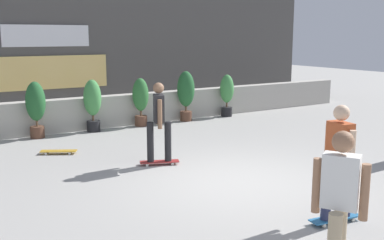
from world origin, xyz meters
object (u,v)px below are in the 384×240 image
(potted_plant_2, at_px, (93,102))
(skater_by_wall_left, at_px, (339,159))
(potted_plant_4, at_px, (186,92))
(potted_plant_5, at_px, (227,93))
(potted_plant_1, at_px, (36,106))
(skateboard_near_camera, at_px, (59,151))
(potted_plant_3, at_px, (141,99))
(skater_far_right, at_px, (339,203))
(skater_far_left, at_px, (159,120))

(potted_plant_2, bearing_deg, skater_by_wall_left, -84.11)
(potted_plant_4, distance_m, potted_plant_5, 1.56)
(potted_plant_1, height_order, potted_plant_4, potted_plant_4)
(skater_by_wall_left, distance_m, skateboard_near_camera, 6.35)
(potted_plant_3, xyz_separation_m, skater_by_wall_left, (-0.64, -7.77, 0.14))
(potted_plant_3, relative_size, potted_plant_5, 1.03)
(skateboard_near_camera, bearing_deg, potted_plant_3, 32.97)
(potted_plant_3, height_order, potted_plant_5, potted_plant_3)
(skater_far_right, bearing_deg, potted_plant_2, 86.49)
(potted_plant_2, distance_m, skater_far_left, 3.87)
(potted_plant_5, distance_m, skater_by_wall_left, 8.62)
(potted_plant_4, xyz_separation_m, potted_plant_5, (1.56, 0.00, -0.13))
(potted_plant_3, height_order, skater_far_right, skater_far_right)
(skater_far_right, bearing_deg, skateboard_near_camera, 97.71)
(potted_plant_3, distance_m, skateboard_near_camera, 3.59)
(potted_plant_3, height_order, skateboard_near_camera, potted_plant_3)
(potted_plant_1, distance_m, potted_plant_5, 6.05)
(skater_far_right, distance_m, skater_far_left, 5.10)
(potted_plant_5, bearing_deg, skateboard_near_camera, -162.44)
(potted_plant_1, relative_size, skateboard_near_camera, 1.84)
(potted_plant_5, distance_m, skater_far_left, 5.94)
(potted_plant_2, xyz_separation_m, potted_plant_4, (2.98, -0.00, 0.07))
(potted_plant_1, xyz_separation_m, potted_plant_3, (2.96, 0.00, -0.04))
(skater_far_right, bearing_deg, potted_plant_1, 96.15)
(potted_plant_5, relative_size, skater_by_wall_left, 0.80)
(potted_plant_2, bearing_deg, skater_far_left, -89.59)
(potted_plant_3, xyz_separation_m, potted_plant_4, (1.53, -0.00, 0.10))
(potted_plant_4, height_order, skater_by_wall_left, skater_by_wall_left)
(skater_far_right, relative_size, skateboard_near_camera, 2.13)
(potted_plant_2, height_order, skateboard_near_camera, potted_plant_2)
(potted_plant_2, distance_m, potted_plant_4, 2.98)
(potted_plant_3, bearing_deg, skater_by_wall_left, -94.75)
(skateboard_near_camera, bearing_deg, potted_plant_5, 17.56)
(potted_plant_1, height_order, potted_plant_2, potted_plant_1)
(potted_plant_2, height_order, potted_plant_3, potted_plant_2)
(potted_plant_4, bearing_deg, potted_plant_1, 180.00)
(potted_plant_2, height_order, skater_far_right, skater_far_right)
(potted_plant_5, height_order, skateboard_near_camera, potted_plant_5)
(potted_plant_1, height_order, skater_far_right, skater_far_right)
(potted_plant_3, distance_m, skater_far_right, 9.15)
(skater_by_wall_left, bearing_deg, potted_plant_2, 95.89)
(skater_far_right, bearing_deg, skater_by_wall_left, 40.77)
(potted_plant_1, bearing_deg, potted_plant_3, 0.00)
(potted_plant_5, distance_m, skateboard_near_camera, 6.37)
(potted_plant_5, bearing_deg, skater_by_wall_left, -115.68)
(skater_far_right, bearing_deg, potted_plant_4, 68.45)
(potted_plant_3, bearing_deg, potted_plant_4, -0.00)
(potted_plant_1, distance_m, potted_plant_3, 2.96)
(potted_plant_3, relative_size, skateboard_near_camera, 1.76)
(potted_plant_2, distance_m, skater_by_wall_left, 7.81)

